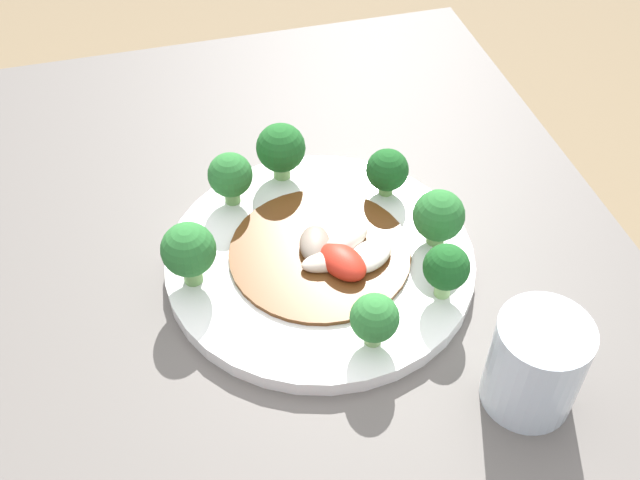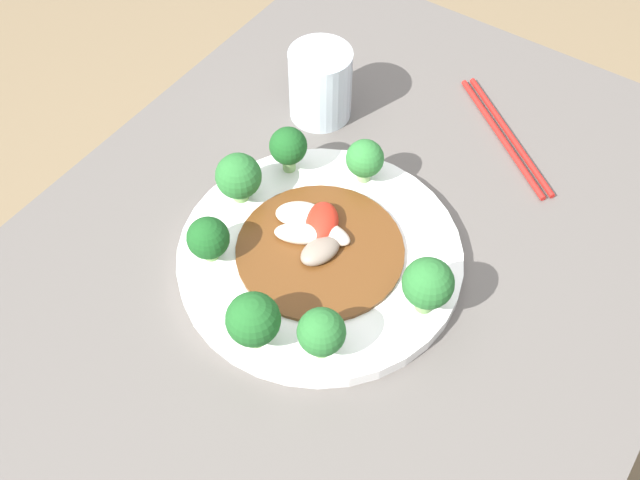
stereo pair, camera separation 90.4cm
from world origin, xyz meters
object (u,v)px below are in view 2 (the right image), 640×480
broccoli_northeast (288,147)px  chopsticks (505,136)px  broccoli_northwest (208,238)px  stirfry_center (317,239)px  plate (320,256)px  drinking_glass (320,84)px  broccoli_south (428,284)px  broccoli_east (365,159)px  broccoli_west (253,320)px  broccoli_north (239,176)px  broccoli_southwest (321,333)px

broccoli_northeast → chopsticks: 0.28m
broccoli_northwest → broccoli_northeast: bearing=2.3°
stirfry_center → chopsticks: stirfry_center is taller
plate → drinking_glass: bearing=34.3°
broccoli_south → chopsticks: broccoli_south is taller
plate → stirfry_center: bearing=50.4°
plate → broccoli_east: (0.12, 0.02, 0.04)m
broccoli_west → stirfry_center: 0.14m
plate → broccoli_south: 0.14m
drinking_glass → stirfry_center: bearing=-146.5°
plate → drinking_glass: 0.24m
plate → drinking_glass: size_ratio=3.28×
broccoli_northeast → drinking_glass: 0.12m
broccoli_east → chopsticks: 0.20m
broccoli_north → chopsticks: size_ratio=0.34×
plate → broccoli_southwest: broccoli_southwest is taller
broccoli_southwest → broccoli_north: 0.22m
broccoli_south → chopsticks: bearing=8.7°
broccoli_southwest → broccoli_east: broccoli_southwest is taller
broccoli_north → broccoli_west: bearing=-137.6°
broccoli_east → broccoli_northeast: bearing=114.2°
chopsticks → broccoli_south: bearing=-171.3°
broccoli_northwest → broccoli_west: bearing=-118.4°
broccoli_northeast → broccoli_north: broccoli_north is taller
stirfry_center → broccoli_southwest: bearing=-143.6°
broccoli_southwest → broccoli_north: (0.11, 0.19, -0.00)m
chopsticks → broccoli_east: bearing=149.4°
broccoli_north → drinking_glass: drinking_glass is taller
broccoli_west → broccoli_south: 0.17m
broccoli_south → chopsticks: size_ratio=0.37×
plate → broccoli_west: size_ratio=4.67×
chopsticks → broccoli_north: bearing=143.8°
drinking_glass → broccoli_northeast: bearing=-163.4°
broccoli_west → stirfry_center: bearing=8.0°
drinking_glass → chopsticks: (0.09, -0.22, -0.04)m
stirfry_center → chopsticks: 0.29m
broccoli_southwest → drinking_glass: drinking_glass is taller
broccoli_northwest → stirfry_center: bearing=-46.9°
broccoli_southwest → broccoli_west: bearing=113.9°
broccoli_northwest → broccoli_north: broccoli_north is taller
broccoli_northeast → chopsticks: (0.21, -0.18, -0.05)m
broccoli_northwest → broccoli_east: broccoli_east is taller
broccoli_southwest → drinking_glass: size_ratio=0.64×
broccoli_north → drinking_glass: 0.18m
broccoli_northwest → broccoli_north: (0.08, 0.03, 0.00)m
broccoli_west → chopsticks: 0.42m
broccoli_southwest → broccoli_east: (0.21, 0.09, -0.00)m
broccoli_south → stirfry_center: (0.01, 0.14, -0.03)m
broccoli_northeast → broccoli_south: bearing=-109.1°
broccoli_northwest → drinking_glass: bearing=8.6°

